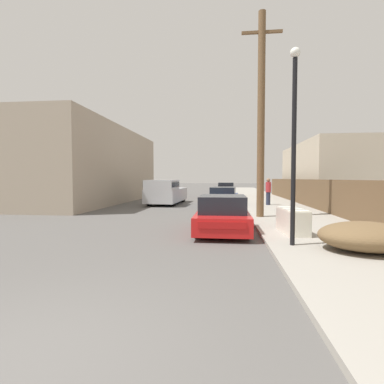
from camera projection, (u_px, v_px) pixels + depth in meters
The scene contains 14 objects.
ground_plane at pixel (15, 368), 2.96m from camera, with size 220.00×220.00×0.00m, color #595654.
sidewalk_curb at pixel (263, 199), 25.71m from camera, with size 4.20×63.00×0.12m, color #9E998E.
discarded_fridge at pixel (292, 221), 9.59m from camera, with size 0.78×1.67×0.81m.
parked_sports_car_red at pixel (223, 215), 10.52m from camera, with size 1.79×4.24×1.29m.
car_parked_mid at pixel (224, 197), 20.31m from camera, with size 2.15×4.63×1.29m.
car_parked_far at pixel (226, 190), 30.16m from camera, with size 1.78×4.12×1.44m.
pickup_truck at pixel (166, 192), 21.46m from camera, with size 2.24×5.63×1.76m.
utility_pole at pixel (261, 113), 13.51m from camera, with size 1.80×0.33×9.20m.
street_lamp at pixel (294, 133), 7.74m from camera, with size 0.26×0.26×5.11m.
brush_pile at pixel (366, 236), 7.24m from camera, with size 2.21×1.87×0.70m.
wooden_fence at pixel (317, 194), 16.97m from camera, with size 0.08×32.49×1.69m, color brown.
building_left_block at pixel (85, 166), 23.74m from camera, with size 7.00×17.08×5.74m, color tan.
building_right_house at pixel (334, 173), 24.40m from camera, with size 6.00×12.06×4.67m, color beige.
pedestrian at pixel (268, 191), 19.67m from camera, with size 0.34×0.34×1.76m.
Camera 1 is at (2.06, -2.67, 1.88)m, focal length 28.00 mm.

